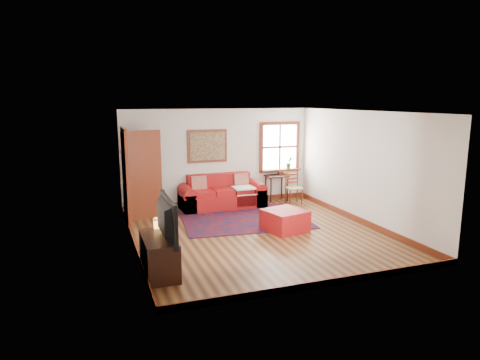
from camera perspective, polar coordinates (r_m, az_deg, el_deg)
name	(u,v)px	position (r m, az deg, el deg)	size (l,w,h in m)	color
ground	(257,233)	(8.95, 2.28, -7.11)	(5.50, 5.50, 0.00)	#3F2211
room_envelope	(257,154)	(8.60, 2.32, 3.44)	(5.04, 5.54, 2.52)	silver
window	(281,152)	(11.80, 5.48, 3.74)	(1.18, 0.20, 1.38)	white
doorway	(137,175)	(9.87, -13.61, 0.69)	(0.89, 1.08, 2.14)	black
framed_artwork	(207,146)	(11.06, -4.37, 4.53)	(1.05, 0.07, 0.85)	maroon
persian_rug	(244,219)	(9.96, 0.51, -5.18)	(2.82, 2.25, 0.02)	#510B11
red_leather_sofa	(222,197)	(10.98, -2.43, -2.23)	(2.14, 0.89, 0.84)	#A41516
red_ottoman	(285,220)	(9.10, 5.99, -5.38)	(0.78, 0.78, 0.45)	#A41516
side_table	(277,180)	(11.67, 4.90, 0.04)	(0.59, 0.44, 0.70)	black
ladder_back_chair	(293,187)	(11.46, 7.11, -0.87)	(0.42, 0.40, 0.84)	tan
media_cabinet	(159,255)	(7.01, -10.74, -9.81)	(0.49, 1.10, 0.60)	black
television	(161,219)	(6.65, -10.52, -5.14)	(1.18, 0.15, 0.68)	black
candle_hurricane	(157,224)	(7.33, -11.02, -5.73)	(0.12, 0.12, 0.18)	silver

